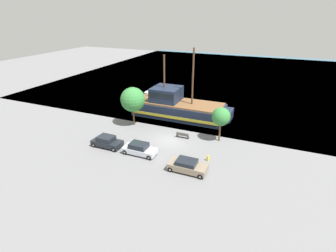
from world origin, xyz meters
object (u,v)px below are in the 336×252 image
Objects in this scene: parked_car_curb_rear at (107,142)px; bench_promenade_east at (183,135)px; pirate_ship at (177,106)px; parked_car_curb_front at (187,166)px; parked_car_curb_mid at (139,149)px; fire_hydrant at (208,158)px; moored_boat_dockside at (155,97)px.

parked_car_curb_rear is 2.25× the size of bench_promenade_east.
parked_car_curb_front is at bearing -64.86° from pirate_ship.
parked_car_curb_mid is 5.54× the size of fire_hydrant.
moored_boat_dockside is 4.31× the size of bench_promenade_east.
pirate_ship reaches higher than parked_car_curb_mid.
parked_car_curb_front is (14.43, -21.46, 0.09)m from moored_boat_dockside.
pirate_ship reaches higher than moored_boat_dockside.
moored_boat_dockside is 24.34m from fire_hydrant.
parked_car_curb_front is 11.72m from parked_car_curb_rear.
parked_car_curb_mid is 1.06× the size of parked_car_curb_rear.
bench_promenade_east is (-3.39, 7.64, -0.26)m from parked_car_curb_front.
bench_promenade_east reaches higher than fire_hydrant.
fire_hydrant is (1.53, 3.08, -0.29)m from parked_car_curb_front.
moored_boat_dockside is 21.59m from parked_car_curb_mid.
pirate_ship is at bearing 116.34° from bench_promenade_east.
parked_car_curb_front is 3.45m from fire_hydrant.
pirate_ship is 14.03m from parked_car_curb_mid.
pirate_ship reaches higher than parked_car_curb_front.
fire_hydrant is 0.43× the size of bench_promenade_east.
pirate_ship reaches higher than parked_car_curb_rear.
parked_car_curb_front is at bearing -6.58° from parked_car_curb_rear.
parked_car_curb_rear is (-11.64, 1.34, 0.03)m from parked_car_curb_front.
fire_hydrant is at bearing -49.03° from moored_boat_dockside.
pirate_ship is at bearing 72.18° from parked_car_curb_rear.
pirate_ship is 4.12× the size of parked_car_curb_rear.
parked_car_curb_front is (7.16, -15.27, -1.01)m from pirate_ship.
parked_car_curb_mid is at bearing 169.22° from parked_car_curb_front.
parked_car_curb_mid reaches higher than bench_promenade_east.
parked_car_curb_mid is at bearing -167.75° from fire_hydrant.
parked_car_curb_rear reaches higher than parked_car_curb_front.
bench_promenade_east is at bearing 113.90° from parked_car_curb_front.
parked_car_curb_mid is 7.20m from bench_promenade_east.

